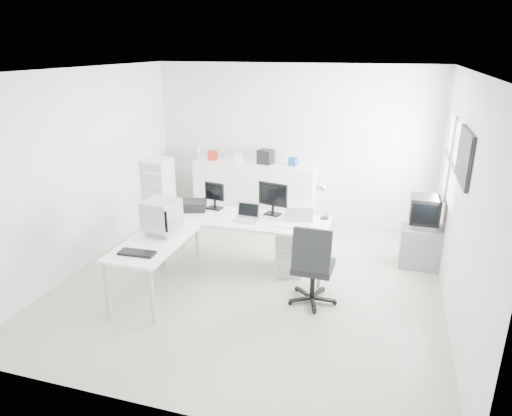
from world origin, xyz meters
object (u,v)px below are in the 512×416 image
(laptop, at_px, (246,213))
(crt_monitor, at_px, (162,216))
(lcd_monitor_small, at_px, (215,196))
(office_chair, at_px, (313,263))
(crt_tv, at_px, (424,213))
(sideboard, at_px, (255,192))
(inkjet_printer, at_px, (192,205))
(laser_printer, at_px, (299,211))
(tv_cabinet, at_px, (420,246))
(side_desk, at_px, (156,268))
(main_desk, at_px, (245,242))
(filing_cabinet, at_px, (160,190))
(lcd_monitor_large, at_px, (273,199))
(drawer_pedestal, at_px, (292,251))

(laptop, distance_m, crt_monitor, 1.18)
(lcd_monitor_small, height_order, office_chair, lcd_monitor_small)
(laptop, xyz_separation_m, office_chair, (1.07, -0.62, -0.32))
(crt_tv, bearing_deg, sideboard, 159.07)
(inkjet_printer, height_order, laser_printer, laser_printer)
(tv_cabinet, relative_size, sideboard, 0.28)
(side_desk, xyz_separation_m, tv_cabinet, (3.31, 1.83, -0.07))
(laser_printer, distance_m, crt_monitor, 1.93)
(main_desk, bearing_deg, filing_cabinet, 147.65)
(office_chair, bearing_deg, lcd_monitor_small, 151.84)
(main_desk, height_order, laser_printer, laser_printer)
(laser_printer, xyz_separation_m, office_chair, (0.37, -0.94, -0.31))
(inkjet_printer, height_order, sideboard, sideboard)
(main_desk, distance_m, sideboard, 1.87)
(lcd_monitor_large, xyz_separation_m, filing_cabinet, (-2.39, 1.04, -0.39))
(laser_printer, relative_size, filing_cabinet, 0.30)
(lcd_monitor_small, xyz_separation_m, filing_cabinet, (-1.49, 1.04, -0.36))
(drawer_pedestal, xyz_separation_m, office_chair, (0.42, -0.77, 0.24))
(laptop, bearing_deg, crt_tv, 21.58)
(crt_monitor, bearing_deg, drawer_pedestal, 40.00)
(tv_cabinet, height_order, crt_tv, crt_tv)
(main_desk, height_order, office_chair, office_chair)
(side_desk, distance_m, crt_monitor, 0.67)
(inkjet_printer, relative_size, sideboard, 0.18)
(side_desk, height_order, office_chair, office_chair)
(main_desk, relative_size, lcd_monitor_small, 6.12)
(main_desk, distance_m, lcd_monitor_small, 0.83)
(tv_cabinet, height_order, sideboard, sideboard)
(laser_printer, height_order, crt_monitor, crt_monitor)
(lcd_monitor_large, bearing_deg, inkjet_printer, -160.47)
(laser_printer, bearing_deg, lcd_monitor_large, 160.07)
(lcd_monitor_small, distance_m, crt_tv, 3.05)
(crt_tv, relative_size, filing_cabinet, 0.43)
(crt_monitor, relative_size, tv_cabinet, 0.82)
(inkjet_printer, height_order, office_chair, office_chair)
(inkjet_printer, relative_size, filing_cabinet, 0.34)
(crt_monitor, bearing_deg, filing_cabinet, 128.97)
(filing_cabinet, bearing_deg, laser_printer, -21.04)
(side_desk, distance_m, drawer_pedestal, 1.93)
(lcd_monitor_small, bearing_deg, laptop, -20.03)
(office_chair, distance_m, sideboard, 2.96)
(tv_cabinet, bearing_deg, laptop, -160.93)
(lcd_monitor_large, xyz_separation_m, laser_printer, (0.40, -0.03, -0.13))
(laser_printer, bearing_deg, lcd_monitor_small, 163.04)
(lcd_monitor_large, bearing_deg, sideboard, 127.75)
(main_desk, relative_size, tv_cabinet, 3.96)
(crt_monitor, height_order, filing_cabinet, crt_monitor)
(side_desk, height_order, lcd_monitor_small, lcd_monitor_small)
(drawer_pedestal, relative_size, filing_cabinet, 0.51)
(office_chair, bearing_deg, laser_printer, 113.64)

